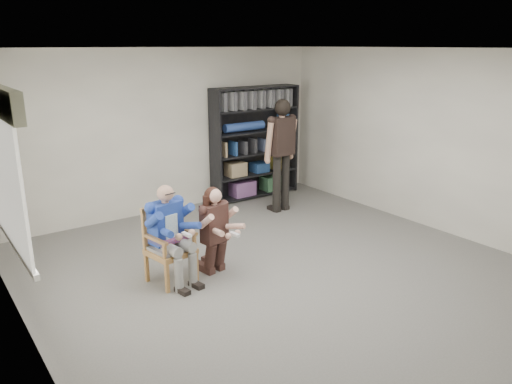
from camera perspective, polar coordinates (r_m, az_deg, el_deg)
room_shell at (r=5.88m, az=5.00°, el=2.24°), size 6.00×7.00×2.80m
floor at (r=6.38m, az=4.68°, el=-10.05°), size 6.00×7.00×0.01m
window_left at (r=5.51m, az=-26.62°, el=2.00°), size 0.16×2.00×1.75m
armchair at (r=6.24m, az=-9.76°, el=-6.01°), size 0.65×0.63×0.96m
seated_man at (r=6.18m, az=-9.83°, el=-4.77°), size 0.66×0.84×1.25m
kneeling_woman at (r=6.36m, az=-4.62°, el=-4.48°), size 0.61×0.84×1.15m
bookshelf at (r=9.51m, az=-0.10°, el=5.65°), size 1.80×0.38×2.10m
standing_man at (r=8.65m, az=2.92°, el=4.02°), size 0.62×0.37×1.95m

